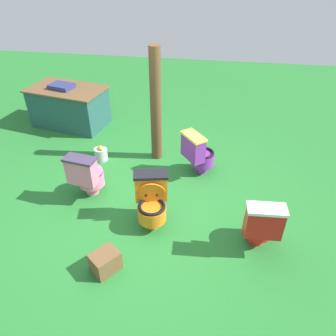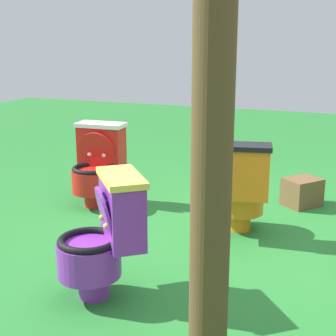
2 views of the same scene
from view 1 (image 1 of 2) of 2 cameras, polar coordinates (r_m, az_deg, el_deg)
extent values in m
plane|color=#26752D|center=(4.72, -3.46, -6.10)|extent=(14.00, 14.00, 0.00)
cylinder|color=purple|center=(5.31, 5.85, 0.04)|extent=(0.25, 0.25, 0.14)
cylinder|color=purple|center=(5.22, 6.14, 1.63)|extent=(0.52, 0.52, 0.20)
torus|color=black|center=(5.16, 6.21, 2.67)|extent=(0.50, 0.50, 0.04)
cylinder|color=#EACC4C|center=(5.19, 6.18, 2.18)|extent=(0.34, 0.34, 0.01)
cube|color=purple|center=(4.98, 4.43, 3.55)|extent=(0.40, 0.44, 0.37)
cube|color=#EACC4C|center=(4.88, 4.54, 5.58)|extent=(0.44, 0.47, 0.04)
cube|color=#8CE0E5|center=(5.00, 5.43, 4.33)|extent=(0.08, 0.09, 0.08)
cylinder|color=purple|center=(5.04, 5.38, 3.69)|extent=(0.29, 0.33, 0.35)
sphere|color=#EACC4C|center=(5.11, 4.96, 3.73)|extent=(0.04, 0.04, 0.04)
sphere|color=#EACC4C|center=(5.01, 5.85, 3.00)|extent=(0.04, 0.04, 0.04)
cylinder|color=pink|center=(4.98, -13.18, -3.54)|extent=(0.21, 0.21, 0.14)
cylinder|color=pink|center=(4.89, -13.33, -1.85)|extent=(0.42, 0.42, 0.20)
torus|color=black|center=(4.82, -13.50, -0.78)|extent=(0.40, 0.40, 0.04)
cylinder|color=#3F334C|center=(4.85, -13.42, -1.28)|extent=(0.27, 0.27, 0.01)
cube|color=pink|center=(4.60, -14.95, -0.62)|extent=(0.43, 0.25, 0.37)
cube|color=#3F334C|center=(4.49, -15.34, 1.48)|extent=(0.46, 0.28, 0.04)
cube|color=#8CE0E5|center=(4.64, -14.43, 0.57)|extent=(0.11, 0.02, 0.08)
cylinder|color=pink|center=(4.81, -13.54, -0.57)|extent=(0.41, 0.41, 0.02)
sphere|color=#3F334C|center=(4.73, -14.96, -0.26)|extent=(0.04, 0.04, 0.04)
sphere|color=#3F334C|center=(4.67, -13.49, -0.56)|extent=(0.04, 0.04, 0.04)
cylinder|color=orange|center=(4.33, -2.78, -9.36)|extent=(0.21, 0.21, 0.14)
cylinder|color=orange|center=(4.20, -2.85, -7.90)|extent=(0.44, 0.44, 0.20)
torus|color=black|center=(4.13, -2.89, -6.76)|extent=(0.42, 0.42, 0.04)
cylinder|color=black|center=(4.16, -2.87, -7.30)|extent=(0.28, 0.28, 0.01)
cube|color=orange|center=(4.18, -2.98, -3.37)|extent=(0.44, 0.27, 0.37)
cube|color=black|center=(4.06, -3.07, -1.13)|extent=(0.47, 0.30, 0.04)
cube|color=#8CE0E5|center=(4.07, -2.99, -3.70)|extent=(0.11, 0.03, 0.08)
cylinder|color=orange|center=(4.11, -2.96, -4.40)|extent=(0.36, 0.16, 0.35)
sphere|color=black|center=(4.13, -1.97, -4.79)|extent=(0.04, 0.04, 0.04)
sphere|color=black|center=(4.13, -3.92, -4.85)|extent=(0.04, 0.04, 0.04)
cylinder|color=red|center=(4.28, 15.23, -11.70)|extent=(0.19, 0.19, 0.14)
cylinder|color=red|center=(4.17, 15.56, -9.89)|extent=(0.39, 0.39, 0.20)
torus|color=black|center=(4.09, 15.80, -8.77)|extent=(0.37, 0.37, 0.04)
cylinder|color=white|center=(4.13, 15.69, -9.30)|extent=(0.25, 0.25, 0.01)
cube|color=red|center=(3.85, 16.55, -9.18)|extent=(0.42, 0.21, 0.37)
cube|color=white|center=(3.72, 17.06, -6.92)|extent=(0.45, 0.24, 0.04)
cube|color=#8CE0E5|center=(3.89, 16.46, -7.61)|extent=(0.11, 0.01, 0.08)
cylinder|color=red|center=(3.93, 16.31, -8.32)|extent=(0.35, 0.11, 0.35)
sphere|color=white|center=(3.94, 15.21, -8.62)|extent=(0.04, 0.04, 0.04)
sphere|color=white|center=(3.97, 17.21, -8.67)|extent=(0.04, 0.04, 0.04)
cube|color=#23514C|center=(6.89, -16.95, 10.19)|extent=(1.53, 1.05, 0.74)
cube|color=brown|center=(6.74, -17.51, 13.14)|extent=(1.60, 1.12, 0.03)
cube|color=navy|center=(6.74, -18.23, 13.51)|extent=(0.51, 0.42, 0.08)
cylinder|color=brown|center=(5.24, -2.16, 10.77)|extent=(0.18, 0.18, 1.89)
cube|color=brown|center=(3.88, -10.99, -15.86)|extent=(0.38, 0.39, 0.25)
cylinder|color=#B7B7BF|center=(5.66, -11.71, 2.40)|extent=(0.22, 0.22, 0.22)
ellipsoid|color=yellow|center=(5.57, -11.72, 3.50)|extent=(0.07, 0.05, 0.05)
ellipsoid|color=yellow|center=(5.54, -11.70, 3.33)|extent=(0.07, 0.05, 0.05)
ellipsoid|color=yellow|center=(5.59, -11.88, 3.62)|extent=(0.07, 0.05, 0.05)
camera|label=2|loc=(7.02, -3.98, 21.70)|focal=53.47mm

